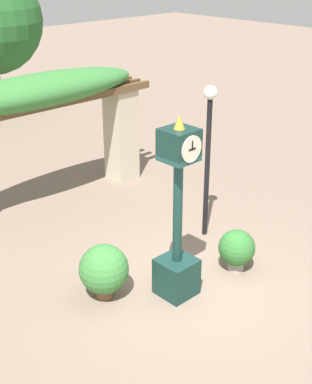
{
  "coord_description": "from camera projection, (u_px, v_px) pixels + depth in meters",
  "views": [
    {
      "loc": [
        -5.78,
        -5.13,
        5.37
      ],
      "look_at": [
        -0.33,
        0.62,
        1.72
      ],
      "focal_mm": 50.0,
      "sensor_mm": 36.0,
      "label": 1
    }
  ],
  "objects": [
    {
      "name": "potted_plant_near_left",
      "position": [
        237.0,
        249.0,
        9.59
      ],
      "size": [
        0.66,
        0.66,
        0.78
      ],
      "color": "gray",
      "rests_on": "ground"
    },
    {
      "name": "pergola",
      "position": [
        39.0,
        111.0,
        11.34
      ],
      "size": [
        5.71,
        1.23,
        2.97
      ],
      "color": "#BCB299",
      "rests_on": "ground"
    },
    {
      "name": "ground_plane",
      "position": [
        194.0,
        288.0,
        9.24
      ],
      "size": [
        60.0,
        60.0,
        0.0
      ],
      "primitive_type": "plane",
      "color": "#7F6B5B"
    },
    {
      "name": "lamp_post",
      "position": [
        208.0,
        141.0,
        10.13
      ],
      "size": [
        0.26,
        0.26,
        3.08
      ],
      "color": "black",
      "rests_on": "ground"
    },
    {
      "name": "potted_plant_near_right",
      "position": [
        104.0,
        270.0,
        8.8
      ],
      "size": [
        0.83,
        0.83,
        0.95
      ],
      "color": "brown",
      "rests_on": "ground"
    },
    {
      "name": "pedestal_clock",
      "position": [
        177.0,
        228.0,
        8.59
      ],
      "size": [
        0.59,
        0.59,
        3.13
      ],
      "color": "#14332D",
      "rests_on": "ground"
    }
  ]
}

